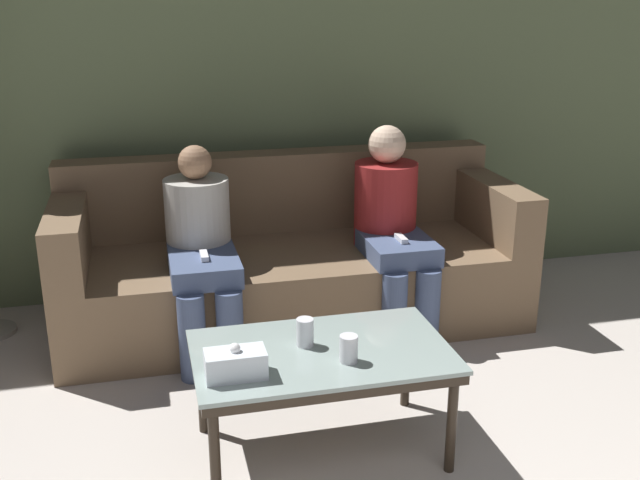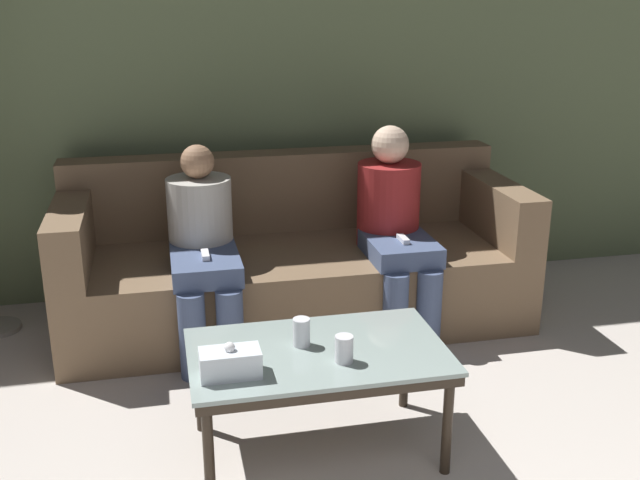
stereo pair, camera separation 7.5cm
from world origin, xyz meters
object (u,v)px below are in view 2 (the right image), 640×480
(couch, at_px, (294,263))
(seated_person_left_end, at_px, (203,243))
(tissue_box, at_px, (230,363))
(coffee_table, at_px, (317,360))
(cup_near_right, at_px, (344,349))
(cup_near_left, at_px, (301,332))
(seated_person_mid_left, at_px, (394,223))

(couch, relative_size, seated_person_left_end, 2.41)
(tissue_box, bearing_deg, seated_person_left_end, 90.54)
(coffee_table, height_order, tissue_box, tissue_box)
(couch, xyz_separation_m, cup_near_right, (-0.07, -1.44, 0.18))
(coffee_table, xyz_separation_m, seated_person_left_end, (-0.36, 1.08, 0.15))
(tissue_box, xyz_separation_m, seated_person_left_end, (-0.01, 1.21, 0.06))
(cup_near_left, height_order, cup_near_right, cup_near_left)
(couch, height_order, cup_near_left, couch)
(cup_near_left, xyz_separation_m, tissue_box, (-0.30, -0.18, -0.00))
(cup_near_right, bearing_deg, tissue_box, -178.04)
(couch, bearing_deg, tissue_box, -108.94)
(coffee_table, relative_size, cup_near_left, 8.89)
(coffee_table, relative_size, tissue_box, 4.55)
(cup_near_left, distance_m, tissue_box, 0.35)
(cup_near_left, distance_m, seated_person_mid_left, 1.27)
(couch, distance_m, tissue_box, 1.55)
(seated_person_mid_left, bearing_deg, seated_person_left_end, -178.65)
(couch, height_order, coffee_table, couch)
(cup_near_left, xyz_separation_m, seated_person_mid_left, (0.71, 1.05, 0.08))
(tissue_box, height_order, seated_person_mid_left, seated_person_mid_left)
(couch, distance_m, seated_person_left_end, 0.62)
(cup_near_right, bearing_deg, coffee_table, 122.77)
(cup_near_right, distance_m, seated_person_left_end, 1.27)
(seated_person_mid_left, bearing_deg, coffee_table, -120.96)
(couch, relative_size, coffee_table, 2.50)
(coffee_table, distance_m, tissue_box, 0.39)
(coffee_table, height_order, cup_near_left, cup_near_left)
(coffee_table, height_order, cup_near_right, cup_near_right)
(couch, xyz_separation_m, tissue_box, (-0.50, -1.46, 0.18))
(coffee_table, bearing_deg, seated_person_left_end, 108.59)
(seated_person_left_end, bearing_deg, tissue_box, -89.46)
(seated_person_mid_left, bearing_deg, couch, 156.52)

